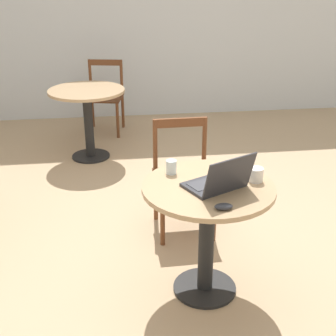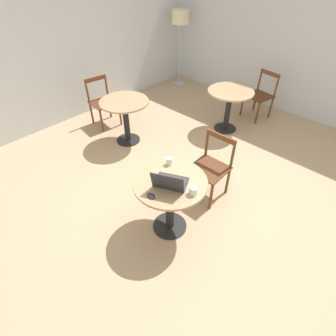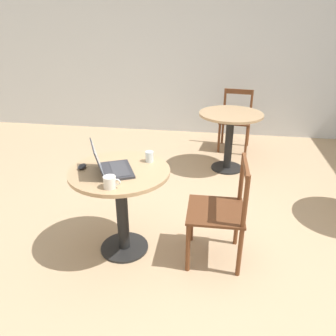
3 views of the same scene
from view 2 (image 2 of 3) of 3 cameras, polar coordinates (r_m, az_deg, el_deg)
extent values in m
plane|color=tan|center=(3.68, 6.46, -5.79)|extent=(16.00, 16.00, 0.00)
cube|color=silver|center=(5.30, -23.53, 23.11)|extent=(9.40, 0.06, 2.70)
cube|color=silver|center=(5.71, 29.75, 22.40)|extent=(0.06, 9.40, 2.70)
cylinder|color=black|center=(3.30, 0.38, -12.42)|extent=(0.41, 0.41, 0.02)
cylinder|color=black|center=(3.02, 0.41, -8.19)|extent=(0.10, 0.10, 0.71)
cylinder|color=tan|center=(2.75, 0.45, -3.05)|extent=(0.80, 0.80, 0.03)
cylinder|color=black|center=(5.15, 12.29, 8.47)|extent=(0.41, 0.41, 0.02)
cylinder|color=black|center=(4.97, 12.87, 12.04)|extent=(0.10, 0.10, 0.71)
cylinder|color=tan|center=(4.82, 13.52, 15.90)|extent=(0.80, 0.80, 0.03)
cylinder|color=black|center=(4.75, -8.61, 6.10)|extent=(0.41, 0.41, 0.02)
cylinder|color=black|center=(4.56, -9.06, 9.89)|extent=(0.10, 0.10, 0.71)
cylinder|color=tan|center=(4.39, -9.56, 14.05)|extent=(0.80, 0.80, 0.03)
cylinder|color=brown|center=(3.37, 9.35, -6.17)|extent=(0.04, 0.04, 0.44)
cylinder|color=brown|center=(3.52, 4.09, -3.17)|extent=(0.04, 0.04, 0.44)
cylinder|color=brown|center=(3.63, 12.86, -2.75)|extent=(0.04, 0.04, 0.44)
cylinder|color=brown|center=(3.77, 7.82, -0.10)|extent=(0.04, 0.04, 0.44)
cube|color=#562F1A|center=(3.42, 8.90, -0.16)|extent=(0.45, 0.45, 0.02)
cylinder|color=brown|center=(3.35, 13.95, 2.86)|extent=(0.04, 0.04, 0.41)
cylinder|color=brown|center=(3.50, 8.46, 5.49)|extent=(0.04, 0.04, 0.41)
cube|color=brown|center=(3.33, 11.51, 6.62)|extent=(0.03, 0.42, 0.07)
cylinder|color=brown|center=(5.39, 18.91, 11.23)|extent=(0.04, 0.04, 0.44)
cylinder|color=brown|center=(5.60, 15.80, 12.96)|extent=(0.04, 0.04, 0.44)
cylinder|color=brown|center=(5.69, 21.45, 12.13)|extent=(0.04, 0.04, 0.44)
cylinder|color=brown|center=(5.88, 18.42, 13.78)|extent=(0.04, 0.04, 0.44)
cube|color=#562F1A|center=(5.54, 19.15, 14.63)|extent=(0.52, 0.52, 0.02)
cylinder|color=brown|center=(5.52, 22.58, 16.18)|extent=(0.04, 0.04, 0.41)
cylinder|color=brown|center=(5.72, 19.37, 17.75)|extent=(0.04, 0.04, 0.41)
cube|color=brown|center=(5.56, 21.38, 18.60)|extent=(0.11, 0.42, 0.07)
cylinder|color=brown|center=(5.14, -10.36, 11.39)|extent=(0.04, 0.04, 0.44)
cylinder|color=brown|center=(4.99, -14.24, 9.87)|extent=(0.04, 0.04, 0.44)
cylinder|color=brown|center=(5.46, -12.57, 12.82)|extent=(0.04, 0.04, 0.44)
cylinder|color=brown|center=(5.31, -16.29, 11.39)|extent=(0.04, 0.04, 0.44)
cube|color=#562F1A|center=(5.12, -13.76, 13.64)|extent=(0.50, 0.50, 0.02)
cylinder|color=brown|center=(5.28, -13.28, 17.11)|extent=(0.04, 0.04, 0.41)
cylinder|color=brown|center=(5.13, -17.22, 15.74)|extent=(0.04, 0.04, 0.41)
cube|color=brown|center=(5.14, -15.57, 18.19)|extent=(0.42, 0.08, 0.07)
cylinder|color=#B7B7B7|center=(7.01, 2.34, 17.98)|extent=(0.27, 0.27, 0.02)
cylinder|color=#B7B7B7|center=(6.78, 2.51, 23.32)|extent=(0.02, 0.02, 1.36)
cylinder|color=beige|center=(6.60, 2.73, 30.06)|extent=(0.39, 0.39, 0.27)
cube|color=#2D2D33|center=(2.72, 0.72, -3.05)|extent=(0.35, 0.40, 0.02)
cube|color=#38383D|center=(2.72, 0.85, -2.62)|extent=(0.24, 0.31, 0.00)
cube|color=#2D2D33|center=(2.54, -0.16, -3.17)|extent=(0.20, 0.33, 0.22)
cube|color=silver|center=(2.54, -0.12, -3.08)|extent=(0.18, 0.30, 0.20)
ellipsoid|color=#2D2D33|center=(2.57, -3.74, -6.01)|extent=(0.06, 0.10, 0.03)
cylinder|color=silver|center=(2.59, 5.56, -4.87)|extent=(0.09, 0.09, 0.09)
torus|color=silver|center=(2.62, 6.33, -4.16)|extent=(0.05, 0.01, 0.05)
cylinder|color=silver|center=(2.93, 0.29, 1.52)|extent=(0.07, 0.07, 0.09)
camera|label=1|loc=(2.24, -66.60, -2.56)|focal=50.00mm
camera|label=3|loc=(2.51, 58.82, 1.66)|focal=35.00mm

